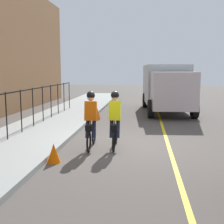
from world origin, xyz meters
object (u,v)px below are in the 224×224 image
(traffic_cone_far, at_px, (54,153))
(cyclist_follow, at_px, (115,120))
(cyclist_lead, at_px, (91,120))
(box_truck_background, at_px, (166,86))
(traffic_cone_near, at_px, (97,114))

(traffic_cone_far, bearing_deg, cyclist_follow, -41.88)
(cyclist_lead, height_order, traffic_cone_far, cyclist_lead)
(box_truck_background, height_order, traffic_cone_far, box_truck_background)
(box_truck_background, distance_m, traffic_cone_far, 11.03)
(cyclist_follow, xyz_separation_m, traffic_cone_near, (5.35, 1.44, -0.61))
(cyclist_lead, xyz_separation_m, box_truck_background, (8.80, -2.95, 0.64))
(cyclist_lead, relative_size, traffic_cone_far, 3.48)
(box_truck_background, relative_size, traffic_cone_far, 13.05)
(cyclist_lead, xyz_separation_m, traffic_cone_far, (-1.52, 0.74, -0.65))
(traffic_cone_near, bearing_deg, cyclist_follow, -164.94)
(cyclist_lead, bearing_deg, cyclist_follow, -81.80)
(traffic_cone_near, bearing_deg, cyclist_lead, -172.75)
(box_truck_background, height_order, traffic_cone_near, box_truck_background)
(cyclist_lead, xyz_separation_m, traffic_cone_near, (5.48, 0.70, -0.61))
(cyclist_follow, height_order, box_truck_background, box_truck_background)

